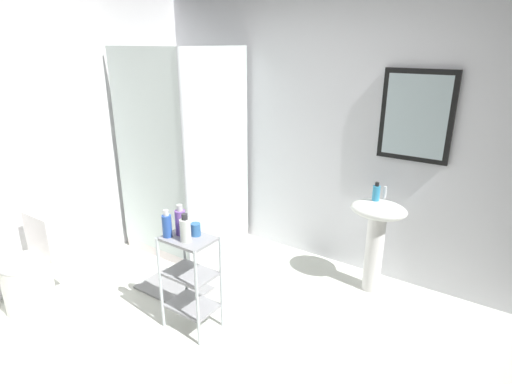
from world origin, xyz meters
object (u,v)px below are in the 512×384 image
at_px(rinse_cup, 196,229).
at_px(conditioner_bottle_purple, 180,221).
at_px(pedestal_sink, 377,228).
at_px(shampoo_bottle_blue, 167,225).
at_px(hand_soap_bottle, 376,193).
at_px(lotion_bottle_white, 185,229).
at_px(shower_stall, 187,206).
at_px(storage_cart, 190,275).
at_px(bath_mat, 174,288).
at_px(toilet, 33,271).

bearing_deg(rinse_cup, conditioner_bottle_purple, -157.37).
bearing_deg(pedestal_sink, shampoo_bottle_blue, -128.39).
bearing_deg(hand_soap_bottle, lotion_bottle_white, -122.87).
xyz_separation_m(hand_soap_bottle, shampoo_bottle_blue, (-1.01, -1.35, -0.05)).
relative_size(shower_stall, conditioner_bottle_purple, 8.95).
bearing_deg(shower_stall, shampoo_bottle_blue, -51.90).
distance_m(conditioner_bottle_purple, shampoo_bottle_blue, 0.10).
relative_size(storage_cart, conditioner_bottle_purple, 3.31).
relative_size(pedestal_sink, storage_cart, 1.09).
bearing_deg(shower_stall, lotion_bottle_white, -46.23).
xyz_separation_m(pedestal_sink, storage_cart, (-0.92, -1.26, -0.14)).
distance_m(storage_cart, bath_mat, 0.71).
height_order(pedestal_sink, lotion_bottle_white, lotion_bottle_white).
distance_m(hand_soap_bottle, lotion_bottle_white, 1.58).
xyz_separation_m(toilet, rinse_cup, (1.24, 0.58, 0.47)).
bearing_deg(toilet, rinse_cup, 24.98).
relative_size(hand_soap_bottle, bath_mat, 0.26).
xyz_separation_m(storage_cart, conditioner_bottle_purple, (-0.08, 0.02, 0.40)).
height_order(toilet, shampoo_bottle_blue, shampoo_bottle_blue).
height_order(pedestal_sink, toilet, pedestal_sink).
xyz_separation_m(shower_stall, bath_mat, (0.44, -0.67, -0.45)).
bearing_deg(conditioner_bottle_purple, toilet, -154.81).
xyz_separation_m(toilet, shampoo_bottle_blue, (1.09, 0.45, 0.51)).
bearing_deg(shampoo_bottle_blue, pedestal_sink, 51.61).
bearing_deg(storage_cart, lotion_bottle_white, -62.44).
bearing_deg(toilet, shower_stall, 78.55).
height_order(hand_soap_bottle, lotion_bottle_white, hand_soap_bottle).
bearing_deg(shower_stall, toilet, -101.45).
height_order(storage_cart, conditioner_bottle_purple, conditioner_bottle_purple).
xyz_separation_m(conditioner_bottle_purple, rinse_cup, (0.10, 0.04, -0.05)).
xyz_separation_m(toilet, hand_soap_bottle, (2.10, 1.80, 0.56)).
bearing_deg(hand_soap_bottle, shower_stall, -169.43).
height_order(pedestal_sink, rinse_cup, rinse_cup).
relative_size(hand_soap_bottle, shampoo_bottle_blue, 0.77).
xyz_separation_m(conditioner_bottle_purple, shampoo_bottle_blue, (-0.05, -0.08, -0.01)).
bearing_deg(rinse_cup, toilet, -155.02).
height_order(shower_stall, storage_cart, shower_stall).
bearing_deg(conditioner_bottle_purple, hand_soap_bottle, 52.75).
height_order(hand_soap_bottle, conditioner_bottle_purple, hand_soap_bottle).
distance_m(storage_cart, shampoo_bottle_blue, 0.42).
bearing_deg(lotion_bottle_white, shower_stall, 133.77).
distance_m(pedestal_sink, storage_cart, 1.57).
height_order(lotion_bottle_white, bath_mat, lotion_bottle_white).
bearing_deg(shampoo_bottle_blue, hand_soap_bottle, 53.15).
bearing_deg(lotion_bottle_white, bath_mat, 147.58).
xyz_separation_m(shower_stall, lotion_bottle_white, (0.95, -0.99, 0.36)).
xyz_separation_m(pedestal_sink, shampoo_bottle_blue, (-1.05, -1.33, 0.25)).
bearing_deg(shower_stall, hand_soap_bottle, 10.57).
height_order(shower_stall, shampoo_bottle_blue, shower_stall).
relative_size(hand_soap_bottle, conditioner_bottle_purple, 0.70).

